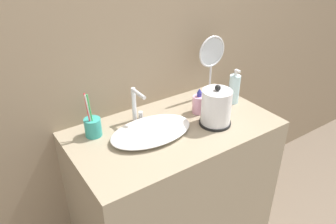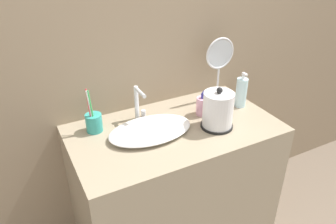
{
  "view_description": "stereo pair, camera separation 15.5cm",
  "coord_description": "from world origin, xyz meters",
  "px_view_note": "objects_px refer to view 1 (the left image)",
  "views": [
    {
      "loc": [
        -0.8,
        -0.83,
        1.69
      ],
      "look_at": [
        -0.04,
        0.29,
        0.93
      ],
      "focal_mm": 35.0,
      "sensor_mm": 36.0,
      "label": 1
    },
    {
      "loc": [
        -0.66,
        -0.91,
        1.69
      ],
      "look_at": [
        -0.04,
        0.29,
        0.93
      ],
      "focal_mm": 35.0,
      "sensor_mm": 36.0,
      "label": 2
    }
  ],
  "objects_px": {
    "lotion_bottle": "(234,89)",
    "shampoo_bottle": "(199,104)",
    "electric_kettle": "(216,109)",
    "vanity_mirror": "(211,64)",
    "faucet": "(136,104)",
    "toothbrush_cup": "(93,127)"
  },
  "relations": [
    {
      "from": "lotion_bottle",
      "to": "shampoo_bottle",
      "type": "bearing_deg",
      "value": 175.64
    },
    {
      "from": "electric_kettle",
      "to": "shampoo_bottle",
      "type": "xyz_separation_m",
      "value": [
        0.01,
        0.14,
        -0.03
      ]
    },
    {
      "from": "electric_kettle",
      "to": "vanity_mirror",
      "type": "xyz_separation_m",
      "value": [
        0.18,
        0.25,
        0.12
      ]
    },
    {
      "from": "lotion_bottle",
      "to": "vanity_mirror",
      "type": "bearing_deg",
      "value": 116.13
    },
    {
      "from": "lotion_bottle",
      "to": "shampoo_bottle",
      "type": "relative_size",
      "value": 1.42
    },
    {
      "from": "faucet",
      "to": "toothbrush_cup",
      "type": "bearing_deg",
      "value": 179.63
    },
    {
      "from": "faucet",
      "to": "lotion_bottle",
      "type": "distance_m",
      "value": 0.57
    },
    {
      "from": "electric_kettle",
      "to": "lotion_bottle",
      "type": "distance_m",
      "value": 0.27
    },
    {
      "from": "toothbrush_cup",
      "to": "lotion_bottle",
      "type": "xyz_separation_m",
      "value": [
        0.79,
        -0.12,
        0.03
      ]
    },
    {
      "from": "vanity_mirror",
      "to": "toothbrush_cup",
      "type": "bearing_deg",
      "value": -179.27
    },
    {
      "from": "electric_kettle",
      "to": "lotion_bottle",
      "type": "relative_size",
      "value": 1.08
    },
    {
      "from": "faucet",
      "to": "lotion_bottle",
      "type": "relative_size",
      "value": 0.92
    },
    {
      "from": "electric_kettle",
      "to": "vanity_mirror",
      "type": "relative_size",
      "value": 0.59
    },
    {
      "from": "toothbrush_cup",
      "to": "vanity_mirror",
      "type": "xyz_separation_m",
      "value": [
        0.72,
        0.01,
        0.15
      ]
    },
    {
      "from": "faucet",
      "to": "electric_kettle",
      "type": "xyz_separation_m",
      "value": [
        0.31,
        -0.24,
        -0.01
      ]
    },
    {
      "from": "vanity_mirror",
      "to": "electric_kettle",
      "type": "bearing_deg",
      "value": -124.78
    },
    {
      "from": "toothbrush_cup",
      "to": "shampoo_bottle",
      "type": "bearing_deg",
      "value": -10.7
    },
    {
      "from": "electric_kettle",
      "to": "toothbrush_cup",
      "type": "height_order",
      "value": "toothbrush_cup"
    },
    {
      "from": "toothbrush_cup",
      "to": "vanity_mirror",
      "type": "bearing_deg",
      "value": 0.73
    },
    {
      "from": "shampoo_bottle",
      "to": "toothbrush_cup",
      "type": "bearing_deg",
      "value": 169.3
    },
    {
      "from": "faucet",
      "to": "shampoo_bottle",
      "type": "height_order",
      "value": "faucet"
    },
    {
      "from": "toothbrush_cup",
      "to": "shampoo_bottle",
      "type": "relative_size",
      "value": 1.6
    }
  ]
}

